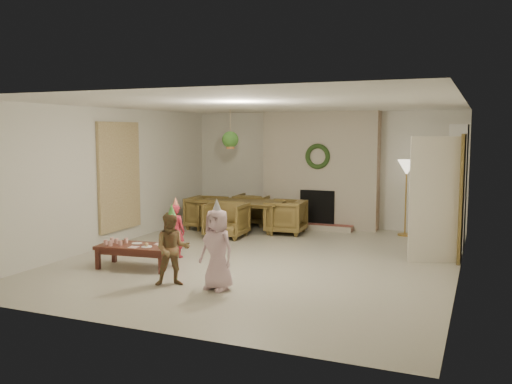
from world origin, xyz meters
The scene contains 56 objects.
floor centered at (0.00, 0.00, 0.00)m, with size 7.00×7.00×0.00m, color #B7B29E.
ceiling centered at (0.00, 0.00, 2.50)m, with size 7.00×7.00×0.00m, color white.
wall_back centered at (0.00, 3.50, 1.25)m, with size 7.00×7.00×0.00m, color silver.
wall_front centered at (0.00, -3.50, 1.25)m, with size 7.00×7.00×0.00m, color silver.
wall_left centered at (-3.00, 0.00, 1.25)m, with size 7.00×7.00×0.00m, color silver.
wall_right centered at (3.00, 0.00, 1.25)m, with size 7.00×7.00×0.00m, color silver.
fireplace_mass centered at (0.00, 3.30, 1.25)m, with size 2.50×0.40×2.50m, color #5D2E18.
fireplace_hearth centered at (0.00, 2.95, 0.06)m, with size 1.60×0.30×0.12m, color maroon.
fireplace_firebox centered at (0.00, 3.12, 0.45)m, with size 0.75×0.12×0.75m, color black.
fireplace_wreath centered at (0.00, 3.07, 1.55)m, with size 0.54×0.54×0.10m, color #1F3A15.
floor_lamp_base centered at (1.85, 3.00, 0.02)m, with size 0.28×0.28×0.03m, color gold.
floor_lamp_post centered at (1.85, 3.00, 0.71)m, with size 0.03×0.03×1.37m, color gold.
floor_lamp_shade centered at (1.85, 3.00, 1.37)m, with size 0.36×0.36×0.30m, color beige.
bookshelf_carcass centered at (2.84, 2.30, 1.10)m, with size 0.30×1.00×2.20m, color white.
bookshelf_shelf_a centered at (2.82, 2.30, 0.45)m, with size 0.30×0.92×0.03m, color white.
bookshelf_shelf_b centered at (2.82, 2.30, 0.85)m, with size 0.30×0.92×0.03m, color white.
bookshelf_shelf_c centered at (2.82, 2.30, 1.25)m, with size 0.30×0.92×0.03m, color white.
bookshelf_shelf_d centered at (2.82, 2.30, 1.65)m, with size 0.30×0.92×0.03m, color white.
books_row_lower centered at (2.80, 2.15, 0.59)m, with size 0.20×0.40×0.24m, color #A81F26.
books_row_mid centered at (2.80, 2.35, 0.99)m, with size 0.20×0.44×0.24m, color #274790.
books_row_upper centered at (2.80, 2.20, 1.38)m, with size 0.20×0.36×0.22m, color #A37723.
door_frame centered at (2.96, 1.20, 1.02)m, with size 0.05×0.86×2.04m, color brown.
door_leaf centered at (2.58, 0.82, 1.00)m, with size 0.05×0.80×2.00m, color beige.
curtain_panel centered at (-2.96, 0.20, 1.25)m, with size 0.06×1.20×2.00m, color beige.
dining_table centered at (-1.41, 2.22, 0.31)m, with size 1.78×0.99×0.63m, color brown.
dining_chair_near centered at (-1.36, 1.43, 0.35)m, with size 0.74×0.76×0.69m, color brown.
dining_chair_far centered at (-1.45, 3.00, 0.35)m, with size 0.74×0.76×0.69m, color brown.
dining_chair_left centered at (-2.19, 2.17, 0.35)m, with size 0.74×0.76×0.69m, color brown.
dining_chair_right centered at (-0.43, 2.27, 0.35)m, with size 0.74×0.76×0.69m, color brown.
hanging_plant_cord centered at (-1.30, 1.50, 2.15)m, with size 0.01×0.01×0.70m, color tan.
hanging_plant_pot centered at (-1.30, 1.50, 1.80)m, with size 0.16×0.16×0.12m, color #9C5D32.
hanging_plant_foliage centered at (-1.30, 1.50, 1.92)m, with size 0.32×0.32×0.32m, color #27521B.
coffee_table_top centered at (-1.58, -1.29, 0.33)m, with size 1.15×0.58×0.05m, color #56271C.
coffee_table_apron centered at (-1.58, -1.29, 0.27)m, with size 1.06×0.49×0.07m, color #56271C.
coffee_leg_fl centered at (-2.07, -1.58, 0.15)m, with size 0.06×0.06×0.30m, color #56271C.
coffee_leg_fr centered at (-1.03, -1.46, 0.15)m, with size 0.06×0.06×0.30m, color #56271C.
coffee_leg_bl centered at (-2.12, -1.11, 0.15)m, with size 0.06×0.06×0.30m, color #56271C.
coffee_leg_br centered at (-1.08, -1.00, 0.15)m, with size 0.06×0.06×0.30m, color #56271C.
cup_a centered at (-2.00, -1.47, 0.39)m, with size 0.06×0.06×0.08m, color white.
cup_b centered at (-2.02, -1.29, 0.39)m, with size 0.06×0.06×0.08m, color white.
cup_c centered at (-1.89, -1.50, 0.39)m, with size 0.06×0.06×0.08m, color white.
cup_d centered at (-1.91, -1.33, 0.39)m, with size 0.06×0.06×0.08m, color white.
cup_e centered at (-1.77, -1.42, 0.39)m, with size 0.06×0.06×0.08m, color white.
cup_f centered at (-1.79, -1.24, 0.39)m, with size 0.06×0.06×0.08m, color white.
plate_a centered at (-1.63, -1.19, 0.36)m, with size 0.16×0.16×0.01m, color white.
plate_b centered at (-1.35, -1.35, 0.36)m, with size 0.16×0.16×0.01m, color white.
plate_c centered at (-1.19, -1.16, 0.36)m, with size 0.16×0.16×0.01m, color white.
food_scoop centered at (-1.35, -1.35, 0.39)m, with size 0.06×0.06×0.06m, color tan.
napkin_left centered at (-1.51, -1.44, 0.36)m, with size 0.13×0.13×0.01m, color #E9ACB7.
napkin_right centered at (-1.29, -1.09, 0.36)m, with size 0.13×0.13×0.01m, color #E9ACB7.
child_red centered at (-1.39, -0.43, 0.44)m, with size 0.32×0.21×0.89m, color #AF2534.
party_hat_red centered at (-1.39, -0.43, 0.92)m, with size 0.12×0.12×0.17m, color gold.
child_plaid centered at (-0.56, -1.91, 0.50)m, with size 0.48×0.38×1.00m, color #973B29.
party_hat_plaid centered at (-0.56, -1.91, 1.03)m, with size 0.12×0.12×0.16m, color #54AC49.
child_pink centered at (0.08, -1.85, 0.54)m, with size 0.52×0.34×1.07m, color #D2A8B2.
party_hat_pink centered at (0.08, -1.85, 1.12)m, with size 0.14×0.14×0.19m, color #B5B5BC.
Camera 1 is at (3.28, -8.18, 2.07)m, focal length 38.58 mm.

